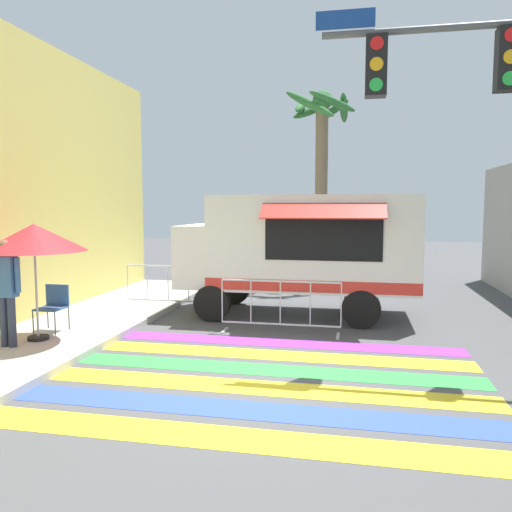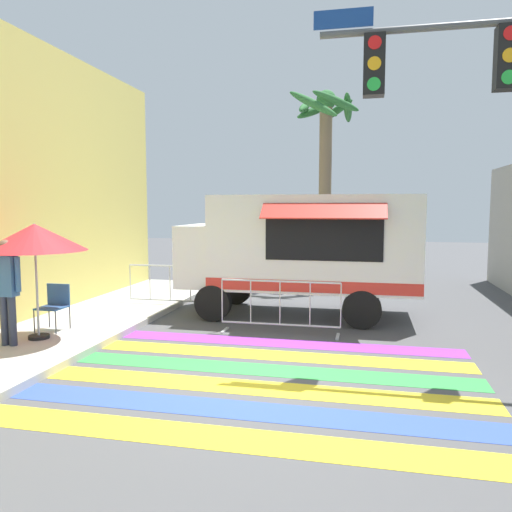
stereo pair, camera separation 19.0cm
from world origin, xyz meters
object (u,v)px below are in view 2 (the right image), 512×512
traffic_signal_pole (507,102)px  vendor_person (7,285)px  food_truck (297,245)px  patio_umbrella (35,238)px  folding_chair (55,303)px  barricade_front (280,307)px  palm_tree (325,155)px  barricade_side (170,287)px

traffic_signal_pole → vendor_person: bearing=-173.5°
food_truck → traffic_signal_pole: size_ratio=0.93×
traffic_signal_pole → vendor_person: 8.32m
patio_umbrella → folding_chair: 1.43m
barricade_front → palm_tree: size_ratio=0.39×
traffic_signal_pole → barricade_front: bearing=159.7°
barricade_front → barricade_side: same height
barricade_side → barricade_front: bearing=-32.1°
traffic_signal_pole → palm_tree: 8.19m
vendor_person → barricade_side: (1.22, 4.10, -0.63)m
food_truck → folding_chair: 5.18m
folding_chair → traffic_signal_pole: bearing=10.2°
food_truck → barricade_front: bearing=-92.9°
patio_umbrella → barricade_front: 4.60m
traffic_signal_pole → barricade_front: (-3.54, 1.31, -3.44)m
barricade_front → vendor_person: bearing=-152.6°
patio_umbrella → barricade_front: (4.04, 1.70, -1.39)m
food_truck → palm_tree: bearing=87.1°
barricade_side → vendor_person: bearing=-106.5°
food_truck → folding_chair: bearing=-146.3°
food_truck → traffic_signal_pole: traffic_signal_pole is taller
barricade_front → palm_tree: 7.15m
folding_chair → palm_tree: (4.45, 7.28, 3.39)m
vendor_person → palm_tree: 9.99m
vendor_person → barricade_front: bearing=18.5°
patio_umbrella → palm_tree: palm_tree is taller
barricade_side → palm_tree: (3.34, 4.32, 3.52)m
vendor_person → barricade_side: bearing=64.6°
palm_tree → barricade_side: bearing=-127.7°
folding_chair → barricade_side: size_ratio=0.41×
food_truck → patio_umbrella: bearing=-140.0°
barricade_front → palm_tree: palm_tree is taller
vendor_person → barricade_front: (4.24, 2.20, -0.62)m
vendor_person → palm_tree: palm_tree is taller
folding_chair → palm_tree: 9.18m
barricade_front → palm_tree: bearing=87.1°
palm_tree → traffic_signal_pole: bearing=-66.8°
traffic_signal_pole → folding_chair: size_ratio=6.55×
barricade_front → palm_tree: (0.31, 6.22, 3.51)m
folding_chair → barricade_front: barricade_front is taller
folding_chair → vendor_person: size_ratio=0.48×
food_truck → barricade_side: food_truck is taller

